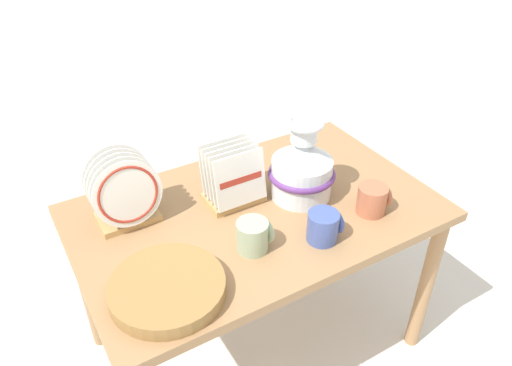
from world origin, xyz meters
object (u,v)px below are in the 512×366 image
Objects in this scene: dish_rack_round_plates at (124,194)px; mug_sage_glaze at (254,235)px; ceramic_vase at (302,167)px; dish_rack_square_plates at (233,180)px; mug_terracotta_glaze at (373,199)px; mug_cobalt_glaze at (324,226)px; wicker_charger_stack at (167,288)px.

dish_rack_round_plates is 0.44m from mug_sage_glaze.
ceramic_vase is at bearing 29.03° from mug_sage_glaze.
ceramic_vase reaches higher than dish_rack_square_plates.
dish_rack_square_plates is 1.93× the size of mug_terracotta_glaze.
dish_rack_round_plates is 0.36m from dish_rack_square_plates.
mug_sage_glaze is at bearing 160.80° from mug_cobalt_glaze.
ceramic_vase is 0.34m from mug_sage_glaze.
mug_terracotta_glaze is 0.44m from mug_sage_glaze.
dish_rack_square_plates is at bearing 141.60° from mug_terracotta_glaze.
dish_rack_round_plates is 0.82m from mug_terracotta_glaze.
mug_terracotta_glaze reaches higher than wicker_charger_stack.
mug_terracotta_glaze and mug_cobalt_glaze have the same top height.
dish_rack_round_plates is 0.65m from mug_cobalt_glaze.
dish_rack_round_plates reaches higher than mug_terracotta_glaze.
wicker_charger_stack is 0.31m from mug_sage_glaze.
mug_cobalt_glaze is (0.50, -0.40, -0.06)m from dish_rack_round_plates.
mug_sage_glaze is (-0.06, -0.25, -0.03)m from dish_rack_square_plates.
dish_rack_round_plates is (-0.58, 0.17, -0.01)m from ceramic_vase.
dish_rack_square_plates is at bearing -12.02° from dish_rack_round_plates.
mug_cobalt_glaze is at bearing -107.74° from ceramic_vase.
dish_rack_round_plates is 2.28× the size of mug_sage_glaze.
dish_rack_round_plates is at bearing 163.49° from ceramic_vase.
dish_rack_square_plates is at bearing 38.77° from wicker_charger_stack.
ceramic_vase reaches higher than mug_sage_glaze.
mug_terracotta_glaze is at bearing -27.07° from dish_rack_round_plates.
ceramic_vase reaches higher than mug_terracotta_glaze.
mug_terracotta_glaze is (0.73, -0.37, -0.06)m from dish_rack_round_plates.
dish_rack_round_plates reaches higher than dish_rack_square_plates.
dish_rack_round_plates is at bearing 131.32° from mug_sage_glaze.
dish_rack_square_plates is at bearing 75.74° from mug_sage_glaze.
mug_cobalt_glaze is (0.21, -0.07, 0.00)m from mug_sage_glaze.
mug_terracotta_glaze is at bearing 7.61° from mug_cobalt_glaze.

